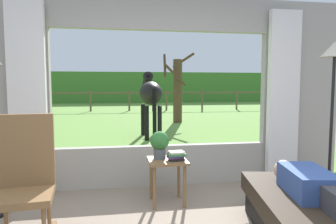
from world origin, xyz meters
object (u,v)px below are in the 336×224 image
Objects in this scene: reclining_person at (322,190)px; book_stack at (176,156)px; pasture_tree at (177,89)px; recliner_sofa at (317,224)px; rocking_chair at (25,181)px; potted_plant at (160,143)px; side_table at (167,167)px; horse at (150,94)px; floor_lamp_right at (334,73)px.

book_stack is at bearing 140.17° from reclining_person.
recliner_sofa is at bearing -93.29° from pasture_tree.
rocking_chair is 1.48m from potted_plant.
horse is (0.28, 4.52, 0.73)m from side_table.
floor_lamp_right reaches higher than recliner_sofa.
potted_plant reaches higher than side_table.
book_stack is at bearing -94.08° from horse.
floor_lamp_right is 7.67m from pasture_tree.
potted_plant is at bearing -102.56° from pasture_tree.
recliner_sofa is at bearing -130.70° from floor_lamp_right.
rocking_chair is at bearing -109.82° from pasture_tree.
recliner_sofa is 1.01× the size of horse.
side_table is 2.25m from floor_lamp_right.
floor_lamp_right reaches higher than rocking_chair.
horse is at bearing -113.53° from pasture_tree.
reclining_person is 1.65m from side_table.
horse is (0.19, 4.58, 0.58)m from book_stack.
side_table is (-1.07, 1.20, 0.21)m from recliner_sofa.
potted_plant is at bearing 144.95° from book_stack.
pasture_tree reaches higher than potted_plant.
rocking_chair is 0.59× the size of floor_lamp_right.
book_stack is (1.46, 0.61, 0.03)m from rocking_chair.
pasture_tree is at bearing 64.77° from horse.
book_stack is at bearing -35.05° from potted_plant.
side_table is 2.48× the size of book_stack.
rocking_chair is at bearing -150.46° from potted_plant.
recliner_sofa is 1.88m from floor_lamp_right.
reclining_person reaches higher than book_stack.
reclining_person is 0.76× the size of floor_lamp_right.
potted_plant is (1.28, 0.73, 0.16)m from rocking_chair.
rocking_chair is at bearing 177.17° from reclining_person.
rocking_chair is (-2.44, 0.53, 0.33)m from recliner_sofa.
pasture_tree reaches higher than floor_lamp_right.
side_table is 1.63× the size of potted_plant.
floor_lamp_right is at bearing 61.15° from reclining_person.
pasture_tree is (0.50, 8.68, 1.03)m from recliner_sofa.
book_stack is (0.09, -0.06, 0.15)m from side_table.
recliner_sofa is at bearing -18.20° from rocking_chair.
floor_lamp_right is at bearing -5.08° from side_table.
horse reaches higher than potted_plant.
recliner_sofa is at bearing -47.42° from potted_plant.
recliner_sofa is 5.85m from horse.
floor_lamp_right is 5.00m from horse.
reclining_person is 2.76× the size of side_table.
rocking_chair is 1.58m from book_stack.
side_table is at bearing -101.88° from pasture_tree.
side_table is (1.36, 0.67, -0.12)m from rocking_chair.
side_table is at bearing 146.56° from book_stack.
rocking_chair reaches higher than book_stack.
recliner_sofa is 0.97× the size of floor_lamp_right.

